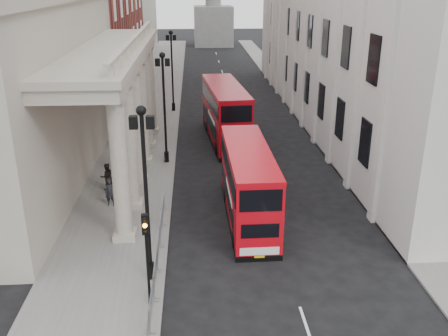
# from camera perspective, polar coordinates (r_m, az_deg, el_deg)

# --- Properties ---
(ground) EXTENTS (260.00, 260.00, 0.00)m
(ground) POSITION_cam_1_polar(r_m,az_deg,el_deg) (21.15, -7.44, -18.48)
(ground) COLOR black
(ground) RESTS_ON ground
(sidewalk_west) EXTENTS (6.00, 140.00, 0.12)m
(sidewalk_west) POSITION_cam_1_polar(r_m,az_deg,el_deg) (48.42, -8.85, 4.67)
(sidewalk_west) COLOR slate
(sidewalk_west) RESTS_ON ground
(sidewalk_east) EXTENTS (3.00, 140.00, 0.12)m
(sidewalk_east) POSITION_cam_1_polar(r_m,az_deg,el_deg) (49.65, 10.53, 4.97)
(sidewalk_east) COLOR slate
(sidewalk_east) RESTS_ON ground
(kerb) EXTENTS (0.20, 140.00, 0.14)m
(kerb) POSITION_cam_1_polar(r_m,az_deg,el_deg) (48.23, -5.35, 4.78)
(kerb) COLOR slate
(kerb) RESTS_ON ground
(portico_building) EXTENTS (9.00, 28.00, 12.00)m
(portico_building) POSITION_cam_1_polar(r_m,az_deg,el_deg) (37.14, -22.67, 7.84)
(portico_building) COLOR #9E9484
(portico_building) RESTS_ON ground
(lamp_post_south) EXTENTS (1.05, 0.44, 8.32)m
(lamp_post_south) POSITION_cam_1_polar(r_m,az_deg,el_deg) (22.12, -8.95, -1.83)
(lamp_post_south) COLOR black
(lamp_post_south) RESTS_ON sidewalk_west
(lamp_post_mid) EXTENTS (1.05, 0.44, 8.32)m
(lamp_post_mid) POSITION_cam_1_polar(r_m,az_deg,el_deg) (37.37, -6.86, 7.65)
(lamp_post_mid) COLOR black
(lamp_post_mid) RESTS_ON sidewalk_west
(lamp_post_north) EXTENTS (1.05, 0.44, 8.32)m
(lamp_post_north) POSITION_cam_1_polar(r_m,az_deg,el_deg) (53.06, -5.96, 11.59)
(lamp_post_north) COLOR black
(lamp_post_north) RESTS_ON sidewalk_west
(traffic_light) EXTENTS (0.28, 0.33, 4.30)m
(traffic_light) POSITION_cam_1_polar(r_m,az_deg,el_deg) (21.09, -8.88, -8.48)
(traffic_light) COLOR black
(traffic_light) RESTS_ON sidewalk_west
(crowd_barriers) EXTENTS (0.50, 18.75, 1.10)m
(crowd_barriers) POSITION_cam_1_polar(r_m,az_deg,el_deg) (22.56, -8.08, -13.58)
(crowd_barriers) COLOR gray
(crowd_barriers) RESTS_ON sidewalk_west
(bus_near) EXTENTS (2.56, 10.01, 4.31)m
(bus_near) POSITION_cam_1_polar(r_m,az_deg,el_deg) (28.95, 2.77, -1.72)
(bus_near) COLOR red
(bus_near) RESTS_ON ground
(bus_far) EXTENTS (3.70, 11.47, 4.87)m
(bus_far) POSITION_cam_1_polar(r_m,az_deg,el_deg) (43.31, 0.14, 6.40)
(bus_far) COLOR #AC0711
(bus_far) RESTS_ON ground
(pedestrian_a) EXTENTS (0.66, 0.46, 1.74)m
(pedestrian_a) POSITION_cam_1_polar(r_m,az_deg,el_deg) (31.58, -12.87, -2.75)
(pedestrian_a) COLOR #222227
(pedestrian_a) RESTS_ON sidewalk_west
(pedestrian_b) EXTENTS (1.10, 1.00, 1.84)m
(pedestrian_b) POSITION_cam_1_polar(r_m,az_deg,el_deg) (33.98, -13.24, -0.97)
(pedestrian_b) COLOR black
(pedestrian_b) RESTS_ON sidewalk_west
(pedestrian_c) EXTENTS (0.87, 0.70, 1.54)m
(pedestrian_c) POSITION_cam_1_polar(r_m,az_deg,el_deg) (40.89, -9.92, 2.79)
(pedestrian_c) COLOR black
(pedestrian_c) RESTS_ON sidewalk_west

